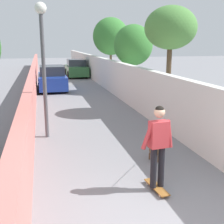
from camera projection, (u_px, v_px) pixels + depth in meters
ground_plane at (73, 92)px, 18.18m from camera, size 80.00×80.00×0.00m
wall_left at (33, 86)px, 15.57m from camera, size 48.00×0.30×1.48m
fence_right at (118, 79)px, 16.60m from camera, size 48.00×0.30×1.94m
tree_right_near at (111, 36)px, 22.93m from camera, size 2.81×2.81×4.91m
tree_right_mid at (171, 29)px, 11.99m from camera, size 2.15×2.15×4.49m
tree_right_far at (133, 45)px, 17.39m from camera, size 2.32×2.32×4.05m
lamp_post at (43, 47)px, 8.87m from camera, size 0.36×0.36×4.18m
skateboard at (157, 187)px, 6.10m from camera, size 0.82×0.28×0.08m
person_skateboarder at (158, 140)px, 5.86m from camera, size 0.26×0.71×1.73m
dog at (153, 151)px, 7.59m from camera, size 1.81×0.66×1.06m
car_near at (52, 79)px, 18.83m from camera, size 4.10×1.80×1.54m
car_far at (76, 69)px, 25.83m from camera, size 3.82×1.80×1.54m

